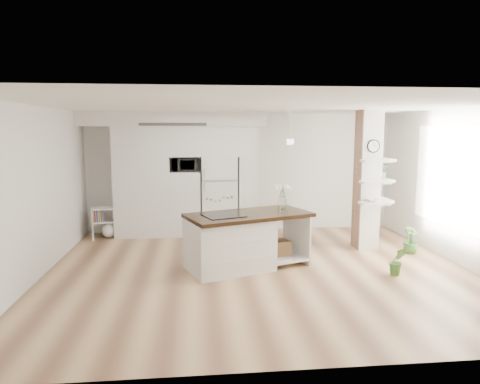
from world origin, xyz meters
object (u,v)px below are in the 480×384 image
object	(u,v)px
bookshelf	(107,224)
floor_plant_a	(397,261)
refrigerator	(219,195)
kitchen_island	(236,241)

from	to	relation	value
bookshelf	floor_plant_a	distance (m)	5.93
refrigerator	kitchen_island	xyz separation A→B (m)	(0.15, -2.53, -0.39)
refrigerator	floor_plant_a	distance (m)	4.18
kitchen_island	bookshelf	xyz separation A→B (m)	(-2.60, 2.35, -0.19)
kitchen_island	floor_plant_a	distance (m)	2.63
refrigerator	kitchen_island	size ratio (longest dim) A/B	0.77
bookshelf	floor_plant_a	size ratio (longest dim) A/B	1.43
floor_plant_a	kitchen_island	bearing A→B (deg)	166.49
kitchen_island	floor_plant_a	world-z (taller)	kitchen_island
kitchen_island	floor_plant_a	size ratio (longest dim) A/B	4.85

